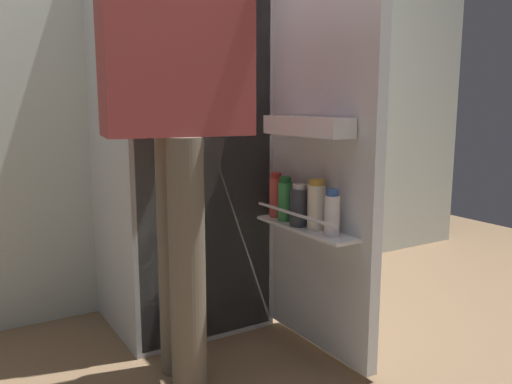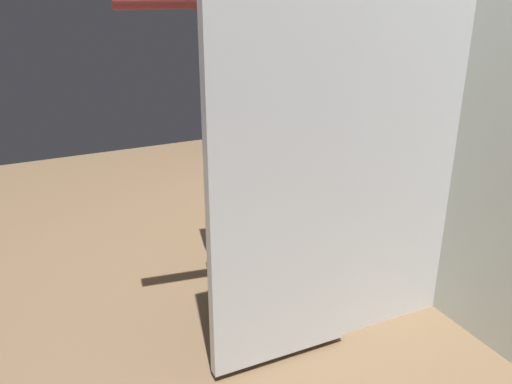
{
  "view_description": "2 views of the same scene",
  "coord_description": "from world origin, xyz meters",
  "views": [
    {
      "loc": [
        -0.9,
        -1.6,
        0.99
      ],
      "look_at": [
        0.01,
        -0.1,
        0.68
      ],
      "focal_mm": 36.85,
      "sensor_mm": 36.0,
      "label": 1
    },
    {
      "loc": [
        1.97,
        -0.94,
        1.51
      ],
      "look_at": [
        0.0,
        -0.0,
        0.63
      ],
      "focal_mm": 37.83,
      "sensor_mm": 36.0,
      "label": 2
    }
  ],
  "objects": [
    {
      "name": "kitchen_wall",
      "position": [
        0.0,
        0.86,
        1.24
      ],
      "size": [
        4.4,
        0.1,
        2.48
      ],
      "primitive_type": "cube",
      "color": "beige",
      "rests_on": "ground_plane"
    },
    {
      "name": "person",
      "position": [
        -0.21,
        0.02,
        1.07
      ],
      "size": [
        0.59,
        0.84,
        1.75
      ],
      "color": "#665B4C",
      "rests_on": "ground_plane"
    },
    {
      "name": "ground_plane",
      "position": [
        0.0,
        0.0,
        0.0
      ],
      "size": [
        5.81,
        5.81,
        0.0
      ],
      "primitive_type": "plane",
      "color": "brown"
    },
    {
      "name": "refrigerator",
      "position": [
        0.03,
        0.48,
        0.87
      ],
      "size": [
        0.67,
        1.16,
        1.74
      ],
      "color": "silver",
      "rests_on": "ground_plane"
    }
  ]
}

